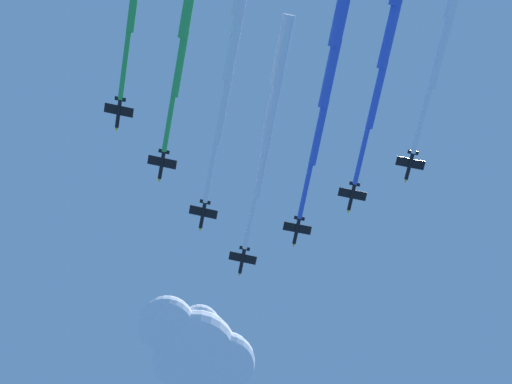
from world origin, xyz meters
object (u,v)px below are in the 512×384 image
jet_port_mid (189,0)px  jet_starboard_mid (390,30)px  jet_starboard_inner (330,70)px  jet_lead (272,107)px  jet_port_inner (234,40)px

jet_port_mid → jet_starboard_mid: (-47.56, 28.67, 2.73)m
jet_starboard_mid → jet_starboard_inner: bearing=-72.3°
jet_starboard_inner → jet_lead: bearing=-72.4°
jet_lead → jet_starboard_mid: (-11.69, 36.83, 2.26)m
jet_starboard_inner → jet_starboard_mid: (-5.93, 18.62, 2.61)m
jet_lead → jet_port_mid: (35.87, 8.16, -0.48)m
jet_port_mid → jet_starboard_mid: bearing=148.9°
jet_lead → jet_port_mid: size_ratio=1.02×
jet_port_mid → jet_starboard_mid: 55.60m
jet_port_inner → jet_starboard_mid: jet_starboard_mid is taller
jet_port_inner → jet_port_mid: size_ratio=1.09×
jet_starboard_inner → jet_port_inner: bearing=-22.2°
jet_port_inner → jet_starboard_mid: 43.11m
jet_lead → jet_starboard_mid: 38.71m
jet_lead → jet_port_inner: jet_lead is taller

